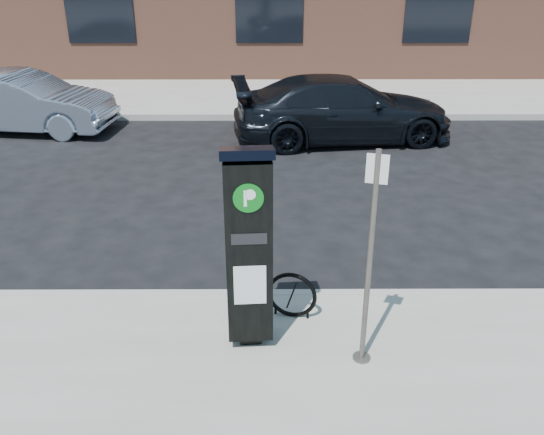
{
  "coord_description": "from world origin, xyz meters",
  "views": [
    {
      "loc": [
        0.01,
        -5.91,
        3.97
      ],
      "look_at": [
        0.04,
        0.5,
        0.91
      ],
      "focal_mm": 38.0,
      "sensor_mm": 36.0,
      "label": 1
    }
  ],
  "objects_px": {
    "bike_rack": "(292,295)",
    "car_dark": "(343,109)",
    "sign_pole": "(369,264)",
    "car_silver": "(23,102)",
    "parking_kiosk": "(249,247)"
  },
  "relations": [
    {
      "from": "sign_pole",
      "to": "car_silver",
      "type": "xyz_separation_m",
      "value": [
        -6.59,
        8.37,
        -0.59
      ]
    },
    {
      "from": "car_silver",
      "to": "bike_rack",
      "type": "bearing_deg",
      "value": -135.35
    },
    {
      "from": "bike_rack",
      "to": "car_dark",
      "type": "distance_m",
      "value": 7.09
    },
    {
      "from": "car_silver",
      "to": "car_dark",
      "type": "xyz_separation_m",
      "value": [
        7.26,
        -0.67,
        0.02
      ]
    },
    {
      "from": "sign_pole",
      "to": "bike_rack",
      "type": "height_order",
      "value": "sign_pole"
    },
    {
      "from": "parking_kiosk",
      "to": "car_dark",
      "type": "bearing_deg",
      "value": 72.58
    },
    {
      "from": "car_silver",
      "to": "sign_pole",
      "type": "bearing_deg",
      "value": -134.88
    },
    {
      "from": "sign_pole",
      "to": "car_silver",
      "type": "bearing_deg",
      "value": 144.76
    },
    {
      "from": "car_silver",
      "to": "parking_kiosk",
      "type": "bearing_deg",
      "value": -138.94
    },
    {
      "from": "bike_rack",
      "to": "car_silver",
      "type": "relative_size",
      "value": 0.14
    },
    {
      "from": "sign_pole",
      "to": "car_dark",
      "type": "relative_size",
      "value": 0.47
    },
    {
      "from": "sign_pole",
      "to": "bike_rack",
      "type": "xyz_separation_m",
      "value": [
        -0.69,
        0.75,
        -0.83
      ]
    },
    {
      "from": "parking_kiosk",
      "to": "bike_rack",
      "type": "relative_size",
      "value": 3.84
    },
    {
      "from": "sign_pole",
      "to": "car_dark",
      "type": "height_order",
      "value": "sign_pole"
    },
    {
      "from": "bike_rack",
      "to": "car_silver",
      "type": "bearing_deg",
      "value": 141.86
    }
  ]
}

